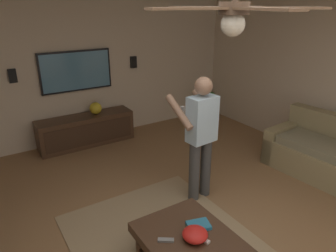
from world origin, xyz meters
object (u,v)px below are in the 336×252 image
object	(u,v)px
ceiling_fan	(235,12)
remote_grey	(166,240)
tv	(76,71)
potted_plant_short	(207,101)
coffee_table	(189,246)
wall_speaker_right	(13,76)
media_console	(86,130)
wall_speaker_left	(133,62)
remote_white	(202,239)
vase_round	(96,108)
couch	(336,159)
book	(199,225)
person_standing	(201,132)
bowl	(195,234)

from	to	relation	value
ceiling_fan	remote_grey	bearing A→B (deg)	41.92
tv	potted_plant_short	size ratio (longest dim) A/B	1.97
coffee_table	wall_speaker_right	bearing A→B (deg)	13.36
media_console	wall_speaker_right	xyz separation A→B (m)	(0.25, 1.02, 1.08)
remote_grey	ceiling_fan	bearing A→B (deg)	-12.86
media_console	wall_speaker_left	bearing A→B (deg)	102.62
remote_white	ceiling_fan	world-z (taller)	ceiling_fan
media_console	vase_round	distance (m)	0.44
media_console	remote_grey	world-z (taller)	media_console
remote_grey	ceiling_fan	world-z (taller)	ceiling_fan
couch	ceiling_fan	world-z (taller)	ceiling_fan
remote_grey	vase_round	distance (m)	3.37
book	vase_round	distance (m)	3.33
coffee_table	remote_grey	distance (m)	0.26
couch	remote_grey	distance (m)	3.06
person_standing	bowl	world-z (taller)	person_standing
wall_speaker_right	wall_speaker_left	bearing A→B (deg)	-90.00
vase_round	coffee_table	bearing A→B (deg)	173.84
bowl	wall_speaker_right	bearing A→B (deg)	13.59
tv	wall_speaker_left	size ratio (longest dim) A/B	5.74
tv	bowl	world-z (taller)	tv
potted_plant_short	couch	bearing A→B (deg)	179.67
bowl	coffee_table	bearing A→B (deg)	29.11
potted_plant_short	wall_speaker_right	size ratio (longest dim) A/B	2.92
person_standing	remote_grey	bearing A→B (deg)	124.84
bowl	vase_round	size ratio (longest dim) A/B	1.10
wall_speaker_left	media_console	bearing A→B (deg)	102.62
potted_plant_short	wall_speaker_right	distance (m)	3.86
coffee_table	couch	bearing A→B (deg)	-84.99
vase_round	wall_speaker_left	distance (m)	1.19
remote_grey	wall_speaker_left	distance (m)	3.99
tv	potted_plant_short	xyz separation A→B (m)	(-0.40, -2.70, -0.89)
remote_grey	book	world-z (taller)	book
book	tv	bearing A→B (deg)	106.60
tv	potted_plant_short	world-z (taller)	tv
wall_speaker_left	bowl	bearing A→B (deg)	161.09
tv	potted_plant_short	bearing A→B (deg)	81.57
tv	wall_speaker_right	xyz separation A→B (m)	(0.01, 1.02, 0.03)
remote_white	tv	bearing A→B (deg)	165.25
potted_plant_short	wall_speaker_left	distance (m)	1.87
coffee_table	person_standing	xyz separation A→B (m)	(0.96, -0.86, 0.64)
vase_round	wall_speaker_left	xyz separation A→B (m)	(0.25, -0.92, 0.71)
wall_speaker_right	vase_round	bearing A→B (deg)	-101.66
remote_white	book	world-z (taller)	book
couch	bowl	world-z (taller)	couch
remote_white	wall_speaker_right	size ratio (longest dim) A/B	0.68
potted_plant_short	remote_white	xyz separation A→B (m)	(-3.32, 2.78, -0.02)
couch	wall_speaker_left	bearing A→B (deg)	-69.86
remote_grey	wall_speaker_left	bearing A→B (deg)	102.33
coffee_table	book	size ratio (longest dim) A/B	4.55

